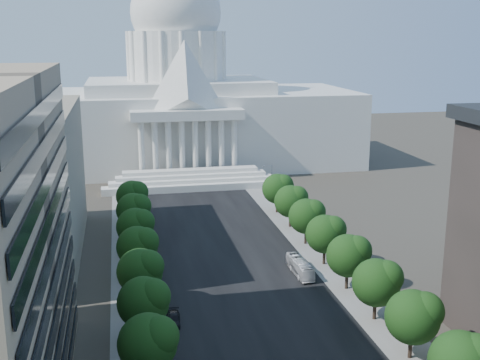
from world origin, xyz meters
TOP-DOWN VIEW (x-y plane):
  - road_asphalt at (0.00, 90.00)m, footprint 30.00×260.00m
  - sidewalk_left at (-19.00, 90.00)m, footprint 8.00×260.00m
  - sidewalk_right at (19.00, 90.00)m, footprint 8.00×260.00m
  - capitol at (0.00, 184.89)m, footprint 120.00×56.00m
  - tree_l_d at (-17.66, 47.81)m, footprint 7.79×7.60m
  - tree_l_e at (-17.66, 59.81)m, footprint 7.79×7.60m
  - tree_l_f at (-17.66, 71.81)m, footprint 7.79×7.60m
  - tree_l_g at (-17.66, 83.81)m, footprint 7.79×7.60m
  - tree_l_h at (-17.66, 95.81)m, footprint 7.79×7.60m
  - tree_l_i at (-17.66, 107.81)m, footprint 7.79×7.60m
  - tree_l_j at (-17.66, 119.81)m, footprint 7.79×7.60m
  - tree_r_d at (18.34, 47.81)m, footprint 7.79×7.60m
  - tree_r_e at (18.34, 59.81)m, footprint 7.79×7.60m
  - tree_r_f at (18.34, 71.81)m, footprint 7.79×7.60m
  - tree_r_g at (18.34, 83.81)m, footprint 7.79×7.60m
  - tree_r_h at (18.34, 95.81)m, footprint 7.79×7.60m
  - tree_r_i at (18.34, 107.81)m, footprint 7.79×7.60m
  - tree_r_j at (18.34, 119.81)m, footprint 7.79×7.60m
  - streetlight_c at (19.90, 60.00)m, footprint 2.61×0.44m
  - streetlight_d at (19.90, 85.00)m, footprint 2.61×0.44m
  - streetlight_e at (19.90, 110.00)m, footprint 2.61×0.44m
  - streetlight_f at (19.90, 135.00)m, footprint 2.61×0.44m
  - car_dark_b at (-13.38, 64.62)m, footprint 2.67×5.53m
  - city_bus at (11.85, 79.95)m, footprint 2.64×10.48m

SIDE VIEW (x-z plane):
  - road_asphalt at x=0.00m, z-range -0.01..0.01m
  - sidewalk_left at x=-19.00m, z-range -0.01..0.01m
  - sidewalk_right at x=19.00m, z-range -0.01..0.01m
  - car_dark_b at x=-13.38m, z-range 0.00..1.55m
  - city_bus at x=11.85m, z-range 0.00..2.91m
  - streetlight_c at x=19.90m, z-range 1.32..10.32m
  - streetlight_d at x=19.90m, z-range 1.32..10.32m
  - streetlight_e at x=19.90m, z-range 1.32..10.32m
  - streetlight_f at x=19.90m, z-range 1.32..10.32m
  - tree_l_d at x=-17.66m, z-range 1.47..11.44m
  - tree_l_e at x=-17.66m, z-range 1.47..11.44m
  - tree_l_f at x=-17.66m, z-range 1.47..11.44m
  - tree_l_g at x=-17.66m, z-range 1.47..11.44m
  - tree_l_h at x=-17.66m, z-range 1.47..11.44m
  - tree_l_i at x=-17.66m, z-range 1.47..11.44m
  - tree_l_j at x=-17.66m, z-range 1.47..11.44m
  - tree_r_d at x=18.34m, z-range 1.47..11.44m
  - tree_r_e at x=18.34m, z-range 1.47..11.44m
  - tree_r_f at x=18.34m, z-range 1.47..11.44m
  - tree_r_g at x=18.34m, z-range 1.47..11.44m
  - tree_r_h at x=18.34m, z-range 1.47..11.44m
  - tree_r_i at x=18.34m, z-range 1.47..11.44m
  - tree_r_j at x=18.34m, z-range 1.47..11.44m
  - capitol at x=0.00m, z-range -16.49..56.51m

